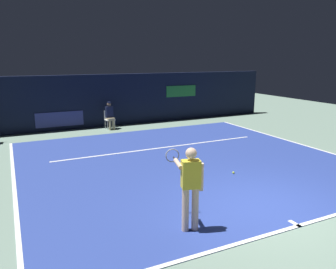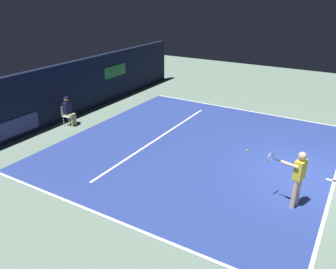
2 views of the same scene
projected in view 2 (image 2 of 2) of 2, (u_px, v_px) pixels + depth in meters
The scene contains 11 objects.
ground_plane at pixel (196, 148), 13.27m from camera, with size 33.51×33.51×0.00m, color slate.
court_surface at pixel (196, 147), 13.26m from camera, with size 10.56×10.04×0.01m, color navy.
line_baseline at pixel (334, 181), 10.93m from camera, with size 10.56×0.10×0.01m, color white.
line_sideline_left at pixel (241, 110), 17.39m from camera, with size 0.10×10.04×0.01m, color white.
line_sideline_right at pixel (110, 219), 9.13m from camera, with size 0.10×10.04×0.01m, color white.
line_service at pixel (159, 138), 14.09m from camera, with size 8.24×0.10×0.01m, color white.
line_centre_mark at pixel (331, 180), 10.98m from camera, with size 0.10×0.30×0.01m, color white.
back_wall at pixel (66, 91), 15.99m from camera, with size 17.36×0.33×2.60m.
tennis_player at pixel (298, 176), 9.29m from camera, with size 0.51×1.03×1.73m.
line_judge_on_chair at pixel (68, 111), 15.20m from camera, with size 0.46×0.55×1.32m.
tennis_ball at pixel (247, 150), 12.95m from camera, with size 0.07×0.07×0.07m, color #CCE033.
Camera 2 is at (-10.88, -1.14, 5.71)m, focal length 36.15 mm.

